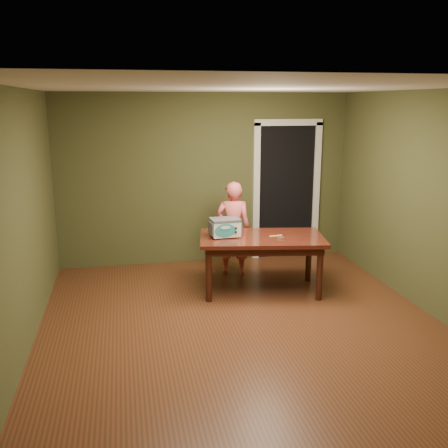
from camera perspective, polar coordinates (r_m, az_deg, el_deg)
name	(u,v)px	position (r m, az deg, el deg)	size (l,w,h in m)	color
floor	(243,327)	(5.72, 2.24, -11.65)	(5.00, 5.00, 0.00)	#5F2E1B
room_shell	(245,176)	(5.22, 2.41, 5.54)	(4.52, 5.02, 2.61)	#414525
doorway	(280,189)	(8.32, 6.47, 4.00)	(1.10, 0.66, 2.25)	black
dining_table	(262,244)	(6.55, 4.34, -2.25)	(1.73, 1.16, 0.75)	#37150C
toy_oven	(225,227)	(6.45, 0.12, -0.33)	(0.41, 0.29, 0.24)	#4C4F54
baking_pan	(281,238)	(6.42, 6.49, -1.60)	(0.10, 0.10, 0.02)	silver
spatula	(276,236)	(6.55, 5.94, -1.34)	(0.18, 0.03, 0.01)	#F7E66B
child	(233,228)	(7.17, 1.06, -0.52)	(0.50, 0.33, 1.37)	#EF6263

